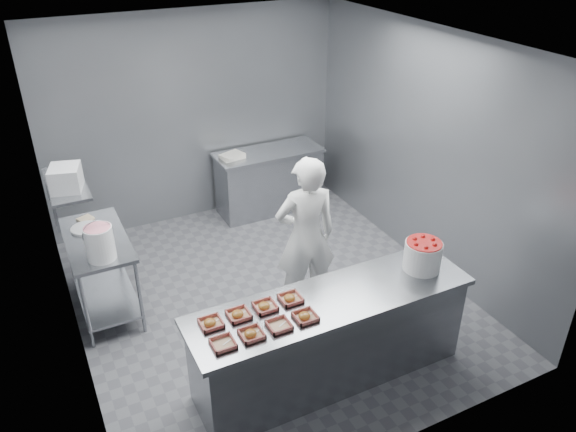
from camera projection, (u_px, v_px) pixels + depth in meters
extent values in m
plane|color=#4C4C51|center=(268.00, 297.00, 6.34)|extent=(4.50, 4.50, 0.00)
plane|color=white|center=(263.00, 43.00, 4.98)|extent=(4.50, 4.50, 0.00)
cube|color=slate|center=(195.00, 119.00, 7.41)|extent=(4.00, 0.04, 2.80)
cube|color=slate|center=(57.00, 230.00, 4.87)|extent=(0.04, 4.50, 2.80)
cube|color=slate|center=(424.00, 151.00, 6.44)|extent=(0.04, 4.50, 2.80)
cube|color=slate|center=(332.00, 301.00, 4.86)|extent=(2.60, 0.70, 0.05)
cube|color=slate|center=(330.00, 340.00, 5.07)|extent=(2.50, 0.64, 0.85)
cube|color=slate|center=(96.00, 240.00, 5.73)|extent=(0.60, 1.20, 0.04)
cube|color=slate|center=(106.00, 293.00, 6.06)|extent=(0.56, 1.15, 0.03)
cylinder|color=slate|center=(86.00, 312.00, 5.40)|extent=(0.04, 0.04, 0.88)
cylinder|color=slate|center=(140.00, 297.00, 5.61)|extent=(0.04, 0.04, 0.88)
cylinder|color=slate|center=(70.00, 255.00, 6.28)|extent=(0.04, 0.04, 0.88)
cylinder|color=slate|center=(117.00, 244.00, 6.48)|extent=(0.04, 0.04, 0.88)
cube|color=slate|center=(269.00, 153.00, 7.75)|extent=(1.50, 0.60, 0.05)
cube|color=slate|center=(269.00, 182.00, 7.97)|extent=(1.44, 0.55, 0.85)
cube|color=slate|center=(66.00, 184.00, 5.34)|extent=(0.35, 0.90, 0.03)
cube|color=tan|center=(223.00, 343.00, 4.31)|extent=(0.18, 0.18, 0.04)
cube|color=white|center=(228.00, 342.00, 4.35)|extent=(0.10, 0.06, 0.00)
cube|color=tan|center=(252.00, 334.00, 4.41)|extent=(0.18, 0.18, 0.04)
cube|color=white|center=(256.00, 332.00, 4.44)|extent=(0.10, 0.06, 0.00)
ellipsoid|color=#B0772C|center=(250.00, 334.00, 4.40)|extent=(0.10, 0.10, 0.05)
cube|color=tan|center=(279.00, 325.00, 4.50)|extent=(0.18, 0.18, 0.04)
cube|color=white|center=(283.00, 323.00, 4.54)|extent=(0.10, 0.06, 0.00)
cube|color=tan|center=(305.00, 317.00, 4.60)|extent=(0.18, 0.18, 0.04)
cube|color=white|center=(309.00, 315.00, 4.63)|extent=(0.10, 0.06, 0.00)
ellipsoid|color=#B0772C|center=(304.00, 316.00, 4.59)|extent=(0.10, 0.10, 0.05)
cube|color=tan|center=(211.00, 323.00, 4.52)|extent=(0.18, 0.18, 0.04)
cube|color=white|center=(216.00, 321.00, 4.56)|extent=(0.10, 0.06, 0.00)
ellipsoid|color=#B0772C|center=(210.00, 323.00, 4.52)|extent=(0.10, 0.10, 0.05)
cube|color=tan|center=(239.00, 315.00, 4.62)|extent=(0.18, 0.18, 0.04)
cube|color=white|center=(243.00, 313.00, 4.65)|extent=(0.10, 0.06, 0.00)
ellipsoid|color=#B0772C|center=(238.00, 314.00, 4.61)|extent=(0.10, 0.10, 0.05)
cube|color=tan|center=(265.00, 306.00, 4.71)|extent=(0.18, 0.18, 0.04)
cube|color=white|center=(269.00, 305.00, 4.75)|extent=(0.10, 0.06, 0.00)
ellipsoid|color=#B0772C|center=(264.00, 306.00, 4.70)|extent=(0.10, 0.10, 0.05)
cube|color=tan|center=(291.00, 299.00, 4.81)|extent=(0.18, 0.18, 0.04)
cube|color=white|center=(294.00, 297.00, 4.84)|extent=(0.10, 0.06, 0.00)
ellipsoid|color=#B0772C|center=(290.00, 298.00, 4.80)|extent=(0.10, 0.10, 0.05)
imported|color=white|center=(306.00, 237.00, 5.77)|extent=(0.71, 0.53, 1.77)
cylinder|color=white|center=(423.00, 256.00, 5.17)|extent=(0.35, 0.35, 0.28)
cylinder|color=red|center=(424.00, 244.00, 5.11)|extent=(0.33, 0.33, 0.04)
cylinder|color=white|center=(100.00, 243.00, 5.31)|extent=(0.27, 0.27, 0.34)
cylinder|color=#CD666C|center=(97.00, 228.00, 5.23)|extent=(0.25, 0.25, 0.02)
torus|color=slate|center=(98.00, 234.00, 5.26)|extent=(0.29, 0.01, 0.29)
cylinder|color=white|center=(86.00, 228.00, 5.87)|extent=(0.40, 0.40, 0.02)
cube|color=#CCB28C|center=(85.00, 219.00, 6.05)|extent=(0.19, 0.18, 0.02)
cube|color=gray|center=(66.00, 178.00, 5.15)|extent=(0.33, 0.36, 0.23)
cube|color=silver|center=(232.00, 156.00, 7.51)|extent=(0.33, 0.27, 0.06)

